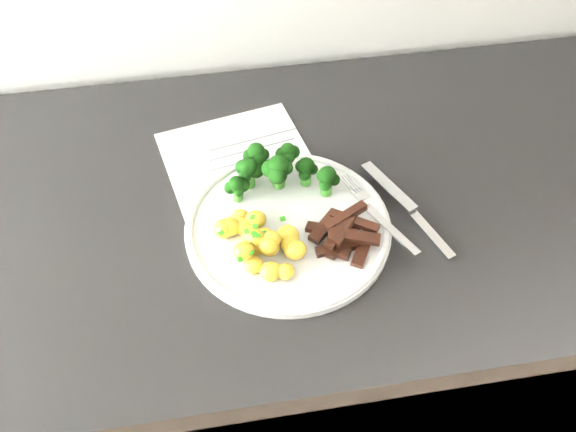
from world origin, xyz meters
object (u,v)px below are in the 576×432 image
(plate, at_px, (288,227))
(potatoes, at_px, (261,241))
(broccoli, at_px, (275,168))
(fork, at_px, (380,217))
(beef_strips, at_px, (344,234))
(counter, at_px, (341,346))
(recipe_paper, at_px, (249,183))
(knife, at_px, (418,220))

(plate, xyz_separation_m, potatoes, (-0.04, -0.03, 0.02))
(broccoli, distance_m, fork, 0.16)
(plate, relative_size, beef_strips, 2.88)
(broccoli, bearing_deg, counter, -11.47)
(broccoli, relative_size, potatoes, 1.33)
(plate, xyz_separation_m, broccoli, (-0.01, 0.08, 0.04))
(fork, bearing_deg, recipe_paper, 147.02)
(counter, bearing_deg, recipe_paper, 164.45)
(recipe_paper, relative_size, plate, 1.20)
(beef_strips, distance_m, knife, 0.11)
(fork, bearing_deg, beef_strips, -157.49)
(broccoli, xyz_separation_m, knife, (0.18, -0.09, -0.04))
(potatoes, height_order, beef_strips, potatoes)
(plate, xyz_separation_m, fork, (0.12, -0.01, 0.01))
(beef_strips, distance_m, fork, 0.06)
(potatoes, height_order, knife, potatoes)
(plate, bearing_deg, beef_strips, -26.97)
(recipe_paper, bearing_deg, potatoes, -89.61)
(recipe_paper, relative_size, beef_strips, 3.45)
(recipe_paper, height_order, beef_strips, beef_strips)
(recipe_paper, bearing_deg, beef_strips, -49.77)
(potatoes, bearing_deg, fork, 6.35)
(plate, distance_m, knife, 0.18)
(beef_strips, bearing_deg, fork, 22.51)
(counter, distance_m, broccoli, 0.51)
(plate, relative_size, potatoes, 2.34)
(plate, distance_m, broccoli, 0.08)
(beef_strips, bearing_deg, counter, 61.86)
(counter, height_order, broccoli, broccoli)
(plate, xyz_separation_m, beef_strips, (0.07, -0.03, 0.01))
(fork, distance_m, knife, 0.05)
(knife, bearing_deg, potatoes, -176.62)
(recipe_paper, distance_m, beef_strips, 0.17)
(recipe_paper, height_order, broccoli, broccoli)
(counter, height_order, knife, knife)
(knife, bearing_deg, recipe_paper, 152.63)
(counter, height_order, plate, plate)
(potatoes, distance_m, fork, 0.16)
(counter, bearing_deg, fork, -82.06)
(counter, bearing_deg, knife, -48.45)
(fork, bearing_deg, broccoli, 145.80)
(potatoes, bearing_deg, plate, 36.96)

